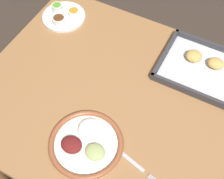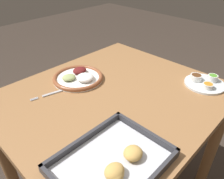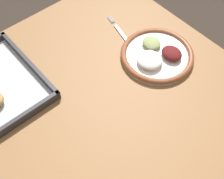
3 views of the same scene
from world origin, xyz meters
The scene contains 6 objects.
ground_plane centered at (0.00, 0.00, 0.00)m, with size 8.00×8.00×0.00m, color #382D26.
dining_table centered at (0.00, 0.00, 0.62)m, with size 0.96×0.83×0.75m.
dinner_plate centered at (0.03, -0.21, 0.76)m, with size 0.25×0.25×0.04m.
fork centered at (0.18, -0.20, 0.75)m, with size 0.19×0.06×0.00m.
saucer_plate centered at (-0.36, 0.25, 0.76)m, with size 0.19×0.19×0.04m.
baking_tray centered at (0.28, 0.27, 0.76)m, with size 0.34×0.26×0.04m.
Camera 1 is at (0.30, -0.55, 1.70)m, focal length 50.00 mm.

